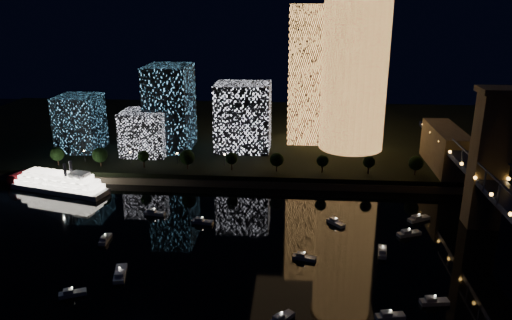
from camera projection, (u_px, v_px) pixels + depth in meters
The scene contains 10 objects.
ground at pixel (299, 295), 138.26m from camera, with size 520.00×520.00×0.00m, color black.
far_bank at pixel (299, 135), 288.97m from camera, with size 420.00×160.00×5.00m, color black.
seawall at pixel (299, 184), 215.43m from camera, with size 420.00×6.00×3.00m, color #6B5E4C.
tower_cylindrical at pixel (355, 59), 241.66m from camera, with size 34.00×34.00×89.67m.
tower_rectangular at pixel (310, 75), 258.31m from camera, with size 22.04×22.04×70.11m, color #FFA851.
midrise_blocks at pixel (174, 117), 247.64m from camera, with size 104.32×33.83×41.92m.
riverboat at pixel (55, 183), 211.28m from camera, with size 47.13×20.58×13.95m.
motorboats at pixel (268, 257), 156.38m from camera, with size 115.19×78.29×2.78m.
esplanade_trees at pixel (218, 158), 221.11m from camera, with size 166.40×6.92×8.96m.
street_lamps at pixel (225, 157), 227.07m from camera, with size 132.70×0.70×5.65m.
Camera 1 is at (-2.16, -120.25, 78.68)m, focal length 35.00 mm.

